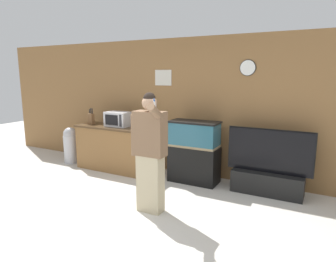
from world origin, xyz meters
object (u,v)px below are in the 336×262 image
at_px(knife_block, 91,118).
at_px(trash_bin, 71,145).
at_px(counter_island, 116,148).
at_px(microwave, 118,119).
at_px(person_standing, 149,151).
at_px(aquarium_on_stand, 194,152).
at_px(tv_on_stand, 268,175).

relative_size(knife_block, trash_bin, 0.42).
distance_m(counter_island, microwave, 0.60).
distance_m(microwave, trash_bin, 1.41).
xyz_separation_m(counter_island, microwave, (0.05, 0.03, 0.59)).
bearing_deg(person_standing, microwave, 139.29).
relative_size(counter_island, aquarium_on_stand, 1.50).
relative_size(microwave, trash_bin, 0.62).
relative_size(counter_island, tv_on_stand, 1.24).
distance_m(person_standing, trash_bin, 3.09).
height_order(aquarium_on_stand, trash_bin, aquarium_on_stand).
bearing_deg(aquarium_on_stand, tv_on_stand, 2.39).
bearing_deg(person_standing, counter_island, 140.89).
relative_size(tv_on_stand, person_standing, 0.80).
distance_m(counter_island, knife_block, 0.82).
xyz_separation_m(knife_block, trash_bin, (-0.62, -0.01, -0.62)).
bearing_deg(aquarium_on_stand, trash_bin, -176.71).
xyz_separation_m(counter_island, aquarium_on_stand, (1.68, 0.10, 0.11)).
xyz_separation_m(knife_block, tv_on_stand, (3.53, 0.21, -0.71)).
bearing_deg(counter_island, person_standing, -39.11).
xyz_separation_m(microwave, trash_bin, (-1.25, -0.10, -0.64)).
height_order(microwave, person_standing, person_standing).
bearing_deg(microwave, person_standing, -40.71).
height_order(counter_island, microwave, microwave).
relative_size(person_standing, trash_bin, 2.15).
bearing_deg(counter_island, knife_block, -174.29).
height_order(microwave, tv_on_stand, microwave).
distance_m(tv_on_stand, trash_bin, 4.16).
relative_size(counter_island, microwave, 3.43).
relative_size(knife_block, tv_on_stand, 0.25).
distance_m(aquarium_on_stand, tv_on_stand, 1.30).
distance_m(microwave, tv_on_stand, 3.00).
distance_m(counter_island, person_standing, 2.10).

